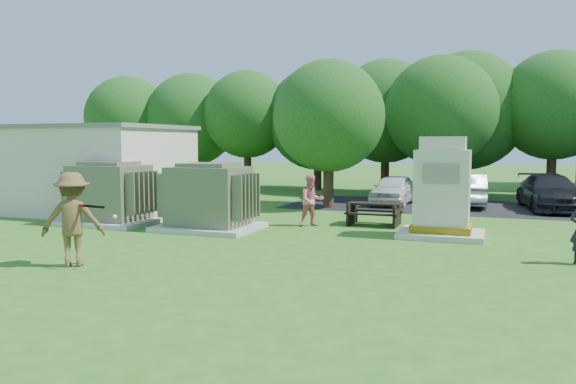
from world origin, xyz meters
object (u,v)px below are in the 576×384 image
at_px(transformer_right, 209,198).
at_px(generator_cabinet, 442,193).
at_px(transformer_left, 110,195).
at_px(batter, 73,219).
at_px(car_white, 394,189).
at_px(person_at_picnic, 312,200).
at_px(picnic_table, 374,211).
at_px(car_silver_a, 467,190).
at_px(car_dark, 550,192).

bearing_deg(transformer_right, generator_cabinet, 9.25).
bearing_deg(transformer_left, batter, -58.86).
distance_m(generator_cabinet, car_white, 8.47).
bearing_deg(car_white, person_at_picnic, -97.78).
bearing_deg(generator_cabinet, transformer_left, -173.95).
xyz_separation_m(transformer_right, picnic_table, (4.62, 2.70, -0.51)).
xyz_separation_m(transformer_left, transformer_right, (3.70, 0.00, 0.00)).
xyz_separation_m(transformer_right, person_at_picnic, (2.77, 1.77, -0.13)).
xyz_separation_m(transformer_left, generator_cabinet, (10.59, 1.12, 0.28)).
relative_size(transformer_right, car_silver_a, 0.72).
bearing_deg(batter, person_at_picnic, -142.97).
bearing_deg(car_silver_a, batter, 59.89).
bearing_deg(transformer_left, picnic_table, 17.99).
height_order(generator_cabinet, car_silver_a, generator_cabinet).
height_order(transformer_left, generator_cabinet, generator_cabinet).
xyz_separation_m(generator_cabinet, car_white, (-2.73, 8.00, -0.60)).
height_order(batter, car_white, batter).
bearing_deg(person_at_picnic, transformer_right, 175.65).
bearing_deg(car_dark, transformer_left, -154.46).
bearing_deg(transformer_right, car_white, 65.51).
xyz_separation_m(picnic_table, car_dark, (5.75, 6.58, 0.24)).
bearing_deg(batter, generator_cabinet, -167.20).
bearing_deg(generator_cabinet, transformer_right, -170.75).
distance_m(transformer_left, car_silver_a, 14.46).
distance_m(batter, person_at_picnic, 8.00).
bearing_deg(picnic_table, car_dark, 48.88).
relative_size(generator_cabinet, person_at_picnic, 1.71).
bearing_deg(car_white, transformer_right, -111.62).
xyz_separation_m(batter, car_white, (4.46, 14.73, -0.38)).
xyz_separation_m(generator_cabinet, person_at_picnic, (-4.12, 0.64, -0.42)).
height_order(picnic_table, car_white, car_white).
bearing_deg(person_at_picnic, picnic_table, -10.03).
height_order(picnic_table, car_silver_a, car_silver_a).
bearing_deg(generator_cabinet, picnic_table, 145.11).
distance_m(generator_cabinet, batter, 9.86).
bearing_deg(picnic_table, transformer_right, -149.68).
distance_m(batter, car_silver_a, 16.88).
height_order(picnic_table, car_dark, car_dark).
height_order(car_white, car_silver_a, car_silver_a).
bearing_deg(picnic_table, person_at_picnic, -153.17).
distance_m(transformer_left, generator_cabinet, 10.65).
xyz_separation_m(batter, car_dark, (10.68, 14.89, -0.33)).
xyz_separation_m(transformer_right, batter, (-0.31, -5.61, 0.06)).
relative_size(picnic_table, car_dark, 0.35).
distance_m(picnic_table, car_dark, 8.74).
bearing_deg(person_at_picnic, generator_cabinet, -45.76).
bearing_deg(batter, transformer_left, -89.15).
distance_m(transformer_right, batter, 5.62).
relative_size(transformer_left, car_silver_a, 0.72).
height_order(car_silver_a, car_dark, car_dark).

